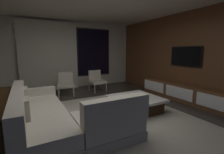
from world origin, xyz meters
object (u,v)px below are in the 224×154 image
Objects in this scene: accent_chair_by_curtain at (66,83)px; mounted_tv at (185,56)px; media_console at (185,93)px; coffee_table at (135,104)px; book_stack_on_coffee_table at (137,95)px; sectional_couch at (57,118)px; accent_chair_near_window at (96,80)px.

mounted_tv is (3.15, -2.27, 0.92)m from accent_chair_by_curtain.
accent_chair_by_curtain is 3.86m from media_console.
coffee_table is 2.29m from mounted_tv.
sectional_couch is at bearing -173.66° from book_stack_on_coffee_table.
sectional_couch is 2.16× the size of coffee_table.
book_stack_on_coffee_table is at bearing 17.52° from coffee_table.
mounted_tv is (3.91, 0.32, 1.06)m from sectional_couch.
accent_chair_by_curtain is at bearing 140.28° from media_console.
accent_chair_near_window is at bearing 1.78° from accent_chair_by_curtain.
accent_chair_by_curtain is (-1.16, -0.04, 0.00)m from accent_chair_near_window.
accent_chair_by_curtain is at bearing 116.37° from coffee_table.
book_stack_on_coffee_table is 0.25× the size of mounted_tv.
mounted_tv is (1.99, -2.30, 0.92)m from accent_chair_near_window.
accent_chair_near_window is 0.25× the size of media_console.
book_stack_on_coffee_table is 2.40m from accent_chair_near_window.
accent_chair_near_window is 0.75× the size of mounted_tv.
media_console is (1.80, -2.50, -0.18)m from accent_chair_near_window.
accent_chair_near_window reaches higher than book_stack_on_coffee_table.
sectional_couch is 3.21× the size of accent_chair_by_curtain.
accent_chair_by_curtain is at bearing -178.22° from accent_chair_near_window.
accent_chair_by_curtain reaches higher than media_console.
media_console is at bearing -2.61° from coffee_table.
mounted_tv is at bearing 4.63° from sectional_couch.
mounted_tv is at bearing 47.51° from media_console.
media_console is 2.96× the size of mounted_tv.
accent_chair_near_window is 3.09m from media_console.
sectional_couch is 1.96m from coffee_table.
sectional_couch is 3.73m from media_console.
book_stack_on_coffee_table is 0.33× the size of accent_chair_by_curtain.
media_console is (3.73, 0.12, -0.04)m from sectional_couch.
sectional_couch is at bearing -106.52° from accent_chair_by_curtain.
accent_chair_near_window is at bearing 130.78° from mounted_tv.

